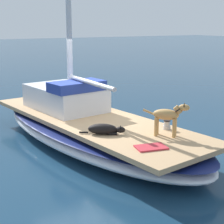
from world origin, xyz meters
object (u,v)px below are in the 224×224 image
(sailboat_main, at_px, (91,130))
(deck_winch, at_px, (167,125))
(dog_tan, at_px, (168,116))
(dog_black, at_px, (104,129))
(deck_towel, at_px, (151,147))

(sailboat_main, bearing_deg, deck_winch, -60.93)
(sailboat_main, height_order, deck_winch, deck_winch)
(sailboat_main, height_order, dog_tan, dog_tan)
(dog_black, height_order, deck_winch, dog_black)
(deck_winch, bearing_deg, deck_towel, -141.68)
(dog_tan, height_order, deck_winch, dog_tan)
(deck_winch, bearing_deg, dog_tan, -127.42)
(dog_black, bearing_deg, deck_winch, -15.62)
(dog_black, relative_size, deck_towel, 1.49)
(dog_tan, xyz_separation_m, deck_towel, (-0.72, -0.42, -0.41))
(sailboat_main, xyz_separation_m, dog_black, (-0.38, -1.34, 0.43))
(sailboat_main, relative_size, dog_black, 8.98)
(dog_black, xyz_separation_m, deck_winch, (1.34, -0.37, -0.01))
(dog_tan, relative_size, deck_winch, 3.57)
(sailboat_main, xyz_separation_m, dog_tan, (0.66, -2.09, 0.75))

